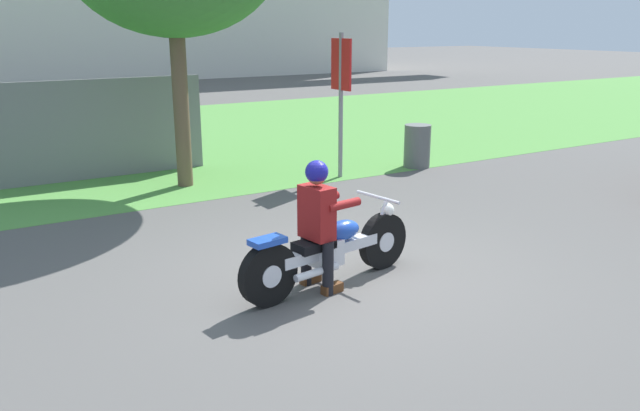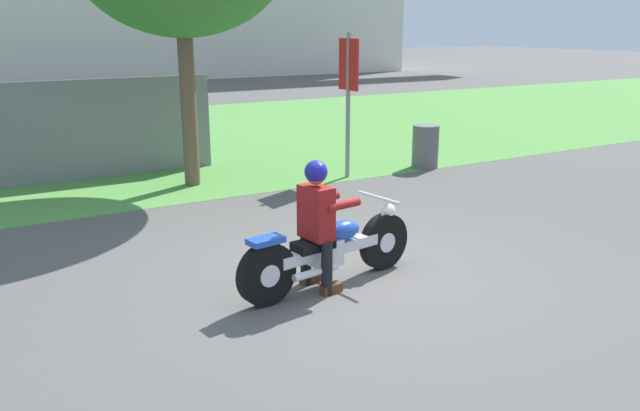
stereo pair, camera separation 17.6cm
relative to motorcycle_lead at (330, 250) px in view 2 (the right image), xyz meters
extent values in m
plane|color=#565451|center=(0.39, 0.12, -0.40)|extent=(120.00, 120.00, 0.00)
cube|color=#549342|center=(0.39, 9.96, -0.39)|extent=(60.00, 12.00, 0.01)
cylinder|color=black|center=(0.79, 0.12, -0.07)|extent=(0.66, 0.22, 0.65)
cylinder|color=silver|center=(0.79, 0.12, -0.07)|extent=(0.25, 0.17, 0.23)
cylinder|color=black|center=(-0.81, -0.12, -0.07)|extent=(0.66, 0.22, 0.65)
cylinder|color=silver|center=(-0.81, -0.12, -0.07)|extent=(0.25, 0.17, 0.23)
cube|color=silver|center=(-0.01, 0.00, 0.01)|extent=(1.30, 0.33, 0.12)
cube|color=silver|center=(-0.06, -0.01, -0.01)|extent=(0.35, 0.29, 0.28)
ellipsoid|color=#1E47B2|center=(0.17, 0.03, 0.19)|extent=(0.47, 0.30, 0.22)
cube|color=black|center=(-0.22, -0.03, 0.11)|extent=(0.47, 0.30, 0.10)
cube|color=#1E47B2|center=(-0.81, -0.12, 0.29)|extent=(0.39, 0.25, 0.06)
cylinder|color=silver|center=(0.75, 0.12, 0.18)|extent=(0.26, 0.09, 0.53)
cylinder|color=silver|center=(0.70, 0.11, 0.47)|extent=(0.13, 0.66, 0.04)
sphere|color=white|center=(0.85, 0.13, 0.29)|extent=(0.16, 0.16, 0.16)
cylinder|color=silver|center=(-0.28, -0.18, -0.13)|extent=(0.56, 0.16, 0.08)
cylinder|color=black|center=(-0.21, 0.15, -0.11)|extent=(0.12, 0.12, 0.58)
cube|color=#593319|center=(-0.15, 0.16, -0.35)|extent=(0.25, 0.13, 0.10)
cylinder|color=black|center=(-0.16, -0.20, -0.11)|extent=(0.12, 0.12, 0.58)
cube|color=#593319|center=(-0.10, -0.19, -0.35)|extent=(0.25, 0.13, 0.10)
cube|color=maroon|center=(-0.19, -0.03, 0.46)|extent=(0.27, 0.41, 0.56)
cylinder|color=maroon|center=(0.01, 0.18, 0.54)|extent=(0.43, 0.15, 0.09)
cylinder|color=maroon|center=(0.06, -0.16, 0.54)|extent=(0.43, 0.15, 0.09)
sphere|color=#996B4C|center=(-0.19, -0.03, 0.86)|extent=(0.20, 0.20, 0.20)
sphere|color=navy|center=(-0.19, -0.03, 0.89)|extent=(0.24, 0.24, 0.24)
cylinder|color=brown|center=(0.22, 5.12, 0.95)|extent=(0.27, 0.27, 2.69)
cylinder|color=#595E5B|center=(4.68, 4.18, 0.02)|extent=(0.52, 0.52, 0.84)
cylinder|color=gray|center=(2.91, 4.25, 0.90)|extent=(0.08, 0.08, 2.60)
cube|color=red|center=(2.91, 4.25, 1.65)|extent=(0.04, 0.60, 0.90)
cube|color=slate|center=(-2.42, 6.51, 0.50)|extent=(7.00, 0.06, 1.80)
camera|label=1|loc=(-3.48, -5.47, 2.33)|focal=35.96mm
camera|label=2|loc=(-3.33, -5.56, 2.33)|focal=35.96mm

